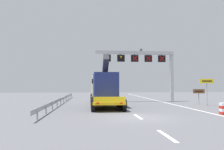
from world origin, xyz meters
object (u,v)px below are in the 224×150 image
at_px(heavy_haul_truck_yellow, 103,88).
at_px(exit_sign_yellow, 207,85).
at_px(overhead_lane_gantry, 144,61).
at_px(tourist_info_sign_brown, 199,93).

bearing_deg(heavy_haul_truck_yellow, exit_sign_yellow, -14.28).
xyz_separation_m(overhead_lane_gantry, heavy_haul_truck_yellow, (-5.87, -3.82, -3.64)).
distance_m(heavy_haul_truck_yellow, tourist_info_sign_brown, 11.48).
relative_size(exit_sign_yellow, tourist_info_sign_brown, 1.65).
xyz_separation_m(heavy_haul_truck_yellow, tourist_info_sign_brown, (11.44, -0.62, -0.62)).
bearing_deg(exit_sign_yellow, overhead_lane_gantry, 128.99).
distance_m(exit_sign_yellow, tourist_info_sign_brown, 2.43).
distance_m(overhead_lane_gantry, tourist_info_sign_brown, 8.30).
relative_size(heavy_haul_truck_yellow, tourist_info_sign_brown, 7.81).
bearing_deg(overhead_lane_gantry, tourist_info_sign_brown, -38.55).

